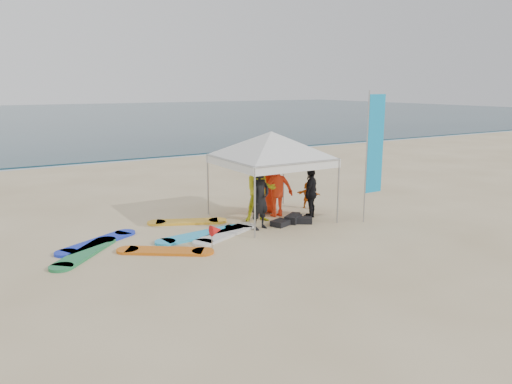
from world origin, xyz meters
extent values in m
plane|color=beige|center=(0.00, 0.00, 0.00)|extent=(120.00, 120.00, 0.00)
cube|color=#0C2633|center=(0.00, 60.00, 0.04)|extent=(160.00, 84.00, 0.08)
cube|color=silver|center=(0.00, 18.20, 0.00)|extent=(160.00, 1.20, 0.01)
imported|color=black|center=(0.50, 3.03, 0.89)|extent=(0.74, 0.60, 1.77)
imported|color=gold|center=(0.93, 3.73, 0.96)|extent=(1.13, 1.01, 1.92)
imported|color=#FF3716|center=(1.69, 4.02, 0.92)|extent=(1.25, 0.81, 1.83)
imported|color=black|center=(2.46, 3.27, 0.78)|extent=(0.97, 0.85, 1.57)
imported|color=red|center=(1.61, 4.50, 0.91)|extent=(0.91, 0.62, 1.81)
imported|color=#D26512|center=(3.14, 4.32, 0.44)|extent=(0.66, 0.84, 0.89)
cylinder|color=#A5A5A8|center=(-0.06, 5.26, 0.95)|extent=(0.05, 0.05, 1.91)
cylinder|color=#A5A5A8|center=(2.80, 5.26, 0.95)|extent=(0.05, 0.05, 1.91)
cylinder|color=#A5A5A8|center=(-0.06, 2.40, 0.95)|extent=(0.05, 0.05, 1.91)
cylinder|color=#A5A5A8|center=(2.80, 2.40, 0.95)|extent=(0.05, 0.05, 1.91)
cube|color=white|center=(1.37, 2.40, 1.79)|extent=(2.96, 0.02, 0.24)
cube|color=white|center=(1.37, 5.26, 1.79)|extent=(2.96, 0.02, 0.24)
cube|color=white|center=(-0.06, 3.83, 1.79)|extent=(0.02, 2.96, 0.24)
cube|color=white|center=(2.80, 3.83, 1.79)|extent=(0.02, 2.96, 0.24)
pyramid|color=white|center=(1.37, 3.83, 2.67)|extent=(4.05, 4.05, 0.76)
cylinder|color=#A5A5A8|center=(3.53, 2.05, 1.94)|extent=(0.04, 0.04, 3.87)
cube|color=#0C8ECC|center=(3.85, 2.05, 2.32)|extent=(0.61, 0.03, 2.88)
cylinder|color=#A5A5A8|center=(-1.51, 2.04, 0.30)|extent=(0.02, 0.02, 0.60)
cone|color=red|center=(-1.39, 2.04, 0.50)|extent=(0.28, 0.28, 0.28)
cube|color=black|center=(1.69, 3.09, 0.11)|extent=(0.67, 0.61, 0.22)
cube|color=black|center=(1.93, 2.86, 0.09)|extent=(0.55, 0.50, 0.18)
cube|color=black|center=(1.18, 3.01, 0.08)|extent=(0.61, 0.55, 0.16)
cube|color=black|center=(1.92, 3.32, 0.10)|extent=(0.44, 0.43, 0.20)
cube|color=#2BAEE7|center=(-1.23, 3.27, 0.04)|extent=(2.24, 0.79, 0.07)
cube|color=gold|center=(-1.04, 4.68, 0.04)|extent=(1.87, 1.23, 0.07)
cube|color=#207842|center=(-4.29, 3.35, 0.04)|extent=(1.76, 1.84, 0.07)
cube|color=#D16311|center=(-2.57, 2.49, 0.04)|extent=(1.85, 1.51, 0.07)
cube|color=silver|center=(-0.64, 3.00, 0.04)|extent=(1.94, 1.28, 0.07)
cube|color=#162CC3|center=(-3.83, 4.04, 0.04)|extent=(1.99, 1.41, 0.07)
camera|label=1|loc=(-6.66, -8.64, 4.02)|focal=35.00mm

